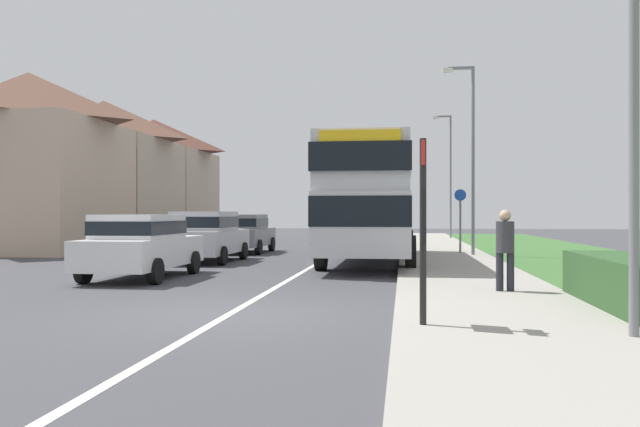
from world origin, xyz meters
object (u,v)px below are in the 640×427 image
(parked_car_grey, at_px, (244,232))
(street_lamp_near, at_px, (624,15))
(pedestrian_at_stop, at_px, (505,246))
(parked_car_silver, at_px, (206,234))
(double_decker_bus, at_px, (371,197))
(street_lamp_far, at_px, (449,169))
(cycle_route_sign, at_px, (460,218))
(street_lamp_mid, at_px, (470,147))
(parked_car_white, at_px, (141,243))
(bus_stop_sign, at_px, (423,218))

(parked_car_grey, height_order, street_lamp_near, street_lamp_near)
(parked_car_grey, height_order, pedestrian_at_stop, pedestrian_at_stop)
(parked_car_silver, bearing_deg, double_decker_bus, 3.48)
(pedestrian_at_stop, distance_m, street_lamp_far, 28.03)
(cycle_route_sign, distance_m, street_lamp_near, 17.21)
(pedestrian_at_stop, bearing_deg, street_lamp_mid, 87.74)
(parked_car_grey, bearing_deg, cycle_route_sign, -4.07)
(cycle_route_sign, xyz_separation_m, street_lamp_near, (0.52, -17.01, 2.57))
(double_decker_bus, relative_size, parked_car_silver, 2.48)
(parked_car_white, bearing_deg, street_lamp_mid, 44.74)
(double_decker_bus, distance_m, street_lamp_mid, 4.83)
(parked_car_white, distance_m, street_lamp_near, 11.90)
(pedestrian_at_stop, bearing_deg, parked_car_silver, 136.17)
(parked_car_white, height_order, parked_car_silver, parked_car_silver)
(cycle_route_sign, relative_size, street_lamp_far, 0.33)
(double_decker_bus, relative_size, cycle_route_sign, 4.23)
(double_decker_bus, height_order, pedestrian_at_stop, double_decker_bus)
(parked_car_grey, relative_size, street_lamp_mid, 0.59)
(pedestrian_at_stop, height_order, bus_stop_sign, bus_stop_sign)
(parked_car_white, xyz_separation_m, street_lamp_far, (9.12, 25.27, 3.48))
(parked_car_grey, relative_size, street_lamp_far, 0.53)
(parked_car_white, xyz_separation_m, pedestrian_at_stop, (8.31, -2.55, 0.10))
(parked_car_silver, bearing_deg, bus_stop_sign, -60.88)
(double_decker_bus, xyz_separation_m, pedestrian_at_stop, (2.98, -8.36, -1.17))
(street_lamp_far, bearing_deg, parked_car_grey, -121.92)
(street_lamp_far, bearing_deg, pedestrian_at_stop, -91.67)
(street_lamp_mid, distance_m, street_lamp_far, 16.60)
(parked_car_silver, height_order, street_lamp_mid, street_lamp_mid)
(bus_stop_sign, relative_size, street_lamp_near, 0.38)
(parked_car_grey, bearing_deg, parked_car_white, -89.72)
(street_lamp_near, bearing_deg, parked_car_white, 141.92)
(parked_car_silver, xyz_separation_m, bus_stop_sign, (6.71, -12.04, 0.63))
(parked_car_silver, relative_size, pedestrian_at_stop, 2.57)
(parked_car_grey, relative_size, cycle_route_sign, 1.61)
(double_decker_bus, xyz_separation_m, bus_stop_sign, (1.32, -12.37, -0.60))
(parked_car_silver, xyz_separation_m, street_lamp_far, (9.18, 19.78, 3.43))
(bus_stop_sign, xyz_separation_m, street_lamp_mid, (2.10, 15.23, 2.45))
(bus_stop_sign, bearing_deg, parked_car_silver, 119.12)
(double_decker_bus, relative_size, parked_car_grey, 2.63)
(double_decker_bus, xyz_separation_m, street_lamp_mid, (3.43, 2.86, 1.85))
(bus_stop_sign, bearing_deg, parked_car_grey, 111.41)
(street_lamp_near, relative_size, street_lamp_far, 0.91)
(double_decker_bus, relative_size, street_lamp_far, 1.40)
(parked_car_silver, relative_size, bus_stop_sign, 1.65)
(pedestrian_at_stop, relative_size, cycle_route_sign, 0.66)
(bus_stop_sign, height_order, street_lamp_mid, street_lamp_mid)
(parked_car_white, height_order, bus_stop_sign, bus_stop_sign)
(bus_stop_sign, height_order, cycle_route_sign, bus_stop_sign)
(street_lamp_near, bearing_deg, double_decker_bus, 106.03)
(parked_car_white, distance_m, parked_car_grey, 10.54)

